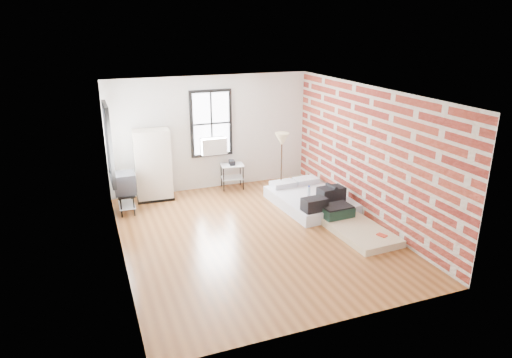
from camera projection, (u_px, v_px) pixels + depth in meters
name	position (u px, v px, depth m)	size (l,w,h in m)	color
ground	(254.00, 235.00, 9.01)	(6.00, 6.00, 0.00)	brown
room_shell	(259.00, 145.00, 8.84)	(5.02, 6.02, 2.80)	silver
mattress_main	(312.00, 199.00, 10.37)	(1.60, 2.08, 0.64)	silver
mattress_bare	(353.00, 225.00, 9.17)	(1.00, 1.79, 0.38)	#CCB693
wardrobe	(153.00, 165.00, 10.57)	(0.87, 0.53, 1.68)	black
side_table	(232.00, 169.00, 11.39)	(0.61, 0.52, 0.74)	black
floor_lamp	(282.00, 143.00, 10.66)	(0.33, 0.33, 1.54)	black
tv_stand	(125.00, 185.00, 9.90)	(0.47, 0.65, 0.91)	black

